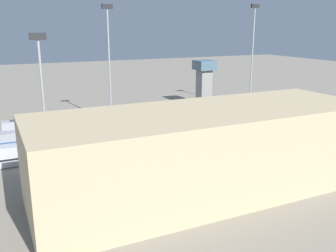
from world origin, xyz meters
name	(u,v)px	position (x,y,z in m)	size (l,w,h in m)	color
ground_plane	(168,130)	(0.00, 0.00, 0.00)	(400.00, 400.00, 0.00)	gray
track_bed_0	(153,121)	(0.00, -10.00, 0.06)	(140.00, 2.80, 0.12)	#3D3833
track_bed_1	(160,125)	(0.00, -5.00, 0.06)	(140.00, 2.80, 0.12)	#3D3833
track_bed_2	(168,129)	(0.00, 0.00, 0.06)	(140.00, 2.80, 0.12)	#4C443D
track_bed_3	(177,134)	(0.00, 5.00, 0.06)	(140.00, 2.80, 0.12)	#4C443D
track_bed_4	(187,140)	(0.00, 10.00, 0.06)	(140.00, 2.80, 0.12)	#3D3833
train_on_track_4	(205,129)	(-4.92, 10.00, 1.99)	(119.80, 3.06, 3.80)	silver
train_on_track_2	(168,122)	(0.00, 0.00, 2.01)	(95.60, 3.06, 3.80)	#A8AAB2
train_on_track_1	(304,101)	(-51.31, -5.00, 2.16)	(10.00, 3.00, 5.00)	gold
train_on_track_3	(222,121)	(-12.85, 5.00, 2.03)	(71.40, 3.06, 3.80)	#A8AAB2
train_on_track_0	(143,115)	(2.87, -10.00, 2.00)	(119.80, 3.06, 3.80)	#B7BABF
light_mast_0	(253,45)	(-36.33, -13.93, 20.05)	(2.80, 0.70, 32.24)	#9EA0A5
light_mast_1	(42,83)	(31.54, 13.88, 15.85)	(2.80, 0.70, 24.51)	#9EA0A5
light_mast_2	(109,51)	(10.79, -13.47, 19.43)	(2.80, 0.70, 31.08)	#9EA0A5
maintenance_shed	(206,151)	(10.40, 35.54, 6.66)	(53.80, 18.68, 13.32)	tan
control_tower	(204,80)	(-23.81, -22.28, 8.66)	(6.00, 6.00, 14.92)	gray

